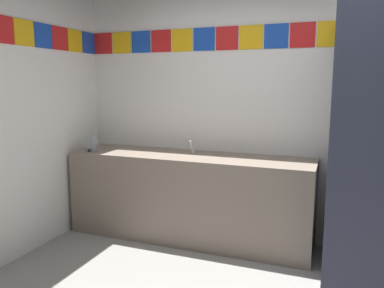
{
  "coord_description": "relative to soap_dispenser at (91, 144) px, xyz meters",
  "views": [
    {
      "loc": [
        0.57,
        -1.97,
        1.55
      ],
      "look_at": [
        -0.61,
        1.12,
        1.01
      ],
      "focal_mm": 35.51,
      "sensor_mm": 36.0,
      "label": 1
    }
  ],
  "objects": [
    {
      "name": "stall_divider",
      "position": [
        2.49,
        -0.47,
        0.12
      ],
      "size": [
        0.92,
        1.38,
        2.1
      ],
      "color": "#33384C",
      "rests_on": "ground_plane"
    },
    {
      "name": "soap_dispenser",
      "position": [
        0.0,
        0.0,
        0.0
      ],
      "size": [
        0.09,
        0.09,
        0.16
      ],
      "color": "gray",
      "rests_on": "vanity_counter"
    },
    {
      "name": "wall_back",
      "position": [
        1.77,
        0.51,
        0.42
      ],
      "size": [
        4.03,
        0.09,
        2.7
      ],
      "color": "white",
      "rests_on": "ground_plane"
    },
    {
      "name": "faucet_center",
      "position": [
        1.0,
        0.27,
        -0.03
      ],
      "size": [
        0.04,
        0.1,
        0.14
      ],
      "color": "silver",
      "rests_on": "vanity_counter"
    },
    {
      "name": "vanity_counter",
      "position": [
        1.0,
        0.18,
        -0.5
      ],
      "size": [
        2.41,
        0.59,
        0.85
      ],
      "color": "gray",
      "rests_on": "ground_plane"
    }
  ]
}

